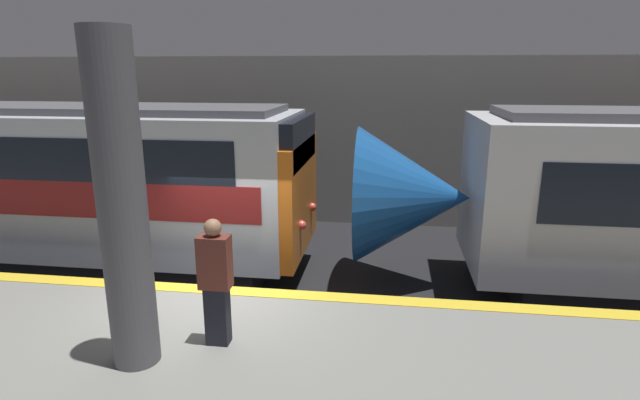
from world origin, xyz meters
The scene contains 4 objects.
ground_plane centered at (0.00, 0.00, 0.00)m, with size 120.00×120.00×0.00m, color black.
station_rear_barrier centered at (0.00, 7.04, 2.36)m, with size 50.00×0.15×4.71m.
support_pillar_near centered at (-0.22, -2.12, 2.90)m, with size 0.53×0.53×3.75m.
person_waiting centered at (0.60, -1.62, 1.88)m, with size 0.38×0.24×1.62m.
Camera 1 is at (2.63, -6.99, 4.34)m, focal length 28.00 mm.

